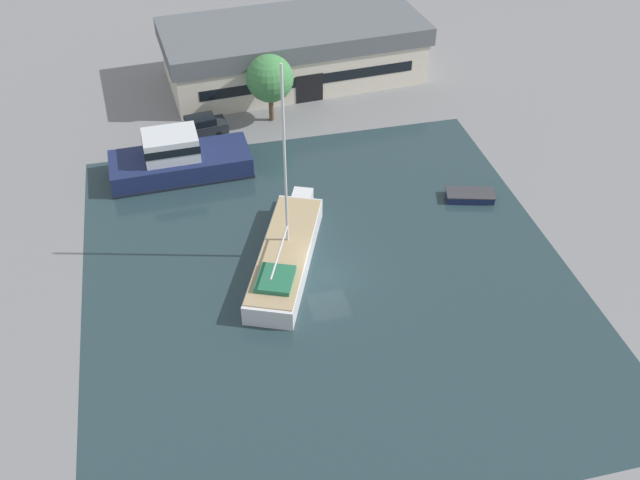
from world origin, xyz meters
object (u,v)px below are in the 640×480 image
warehouse_building (293,50)px  motor_cruiser (178,159)px  sailboat_moored (286,254)px  quay_tree_near_building (270,79)px  small_dinghy (470,196)px  parked_car (199,127)px

warehouse_building → motor_cruiser: size_ratio=2.25×
sailboat_moored → motor_cruiser: size_ratio=1.29×
quay_tree_near_building → motor_cruiser: bearing=-142.5°
small_dinghy → motor_cruiser: bearing=83.4°
small_dinghy → warehouse_building: bearing=36.8°
parked_car → small_dinghy: (17.80, -12.87, -0.56)m
quay_tree_near_building → parked_car: bearing=-168.5°
quay_tree_near_building → motor_cruiser: size_ratio=0.54×
quay_tree_near_building → sailboat_moored: 18.30m
quay_tree_near_building → small_dinghy: 18.67m
sailboat_moored → small_dinghy: sailboat_moored is taller
sailboat_moored → parked_car: bearing=124.9°
small_dinghy → parked_car: bearing=69.4°
warehouse_building → quay_tree_near_building: quay_tree_near_building is taller
quay_tree_near_building → motor_cruiser: (-8.05, -6.18, -2.52)m
quay_tree_near_building → small_dinghy: bearing=-50.2°
warehouse_building → motor_cruiser: (-11.40, -13.30, -1.35)m
warehouse_building → small_dinghy: bearing=-72.9°
warehouse_building → motor_cruiser: 17.57m
motor_cruiser → small_dinghy: 21.34m
warehouse_building → sailboat_moored: 25.73m
quay_tree_near_building → motor_cruiser: 10.45m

